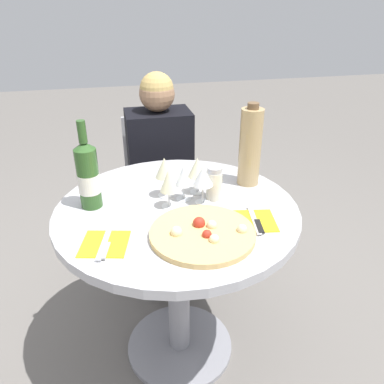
{
  "coord_description": "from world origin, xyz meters",
  "views": [
    {
      "loc": [
        -0.22,
        -1.23,
        1.5
      ],
      "look_at": [
        0.04,
        -0.08,
        0.88
      ],
      "focal_mm": 35.0,
      "sensor_mm": 36.0,
      "label": 1
    }
  ],
  "objects_px": {
    "dining_table": "(178,244)",
    "chair_behind_diner": "(160,194)",
    "pizza_large": "(203,233)",
    "wine_bottle": "(88,175)",
    "seated_diner": "(163,191)",
    "tall_carafe": "(250,147)"
  },
  "relations": [
    {
      "from": "pizza_large",
      "to": "chair_behind_diner",
      "type": "bearing_deg",
      "value": 90.53
    },
    {
      "from": "seated_diner",
      "to": "tall_carafe",
      "type": "bearing_deg",
      "value": 121.37
    },
    {
      "from": "chair_behind_diner",
      "to": "tall_carafe",
      "type": "height_order",
      "value": "tall_carafe"
    },
    {
      "from": "dining_table",
      "to": "seated_diner",
      "type": "xyz_separation_m",
      "value": [
        0.04,
        0.63,
        -0.08
      ]
    },
    {
      "from": "wine_bottle",
      "to": "tall_carafe",
      "type": "height_order",
      "value": "tall_carafe"
    },
    {
      "from": "seated_diner",
      "to": "chair_behind_diner",
      "type": "bearing_deg",
      "value": -90.0
    },
    {
      "from": "dining_table",
      "to": "seated_diner",
      "type": "distance_m",
      "value": 0.64
    },
    {
      "from": "chair_behind_diner",
      "to": "wine_bottle",
      "type": "height_order",
      "value": "wine_bottle"
    },
    {
      "from": "dining_table",
      "to": "pizza_large",
      "type": "relative_size",
      "value": 2.61
    },
    {
      "from": "chair_behind_diner",
      "to": "seated_diner",
      "type": "xyz_separation_m",
      "value": [
        0.0,
        -0.15,
        0.09
      ]
    },
    {
      "from": "pizza_large",
      "to": "wine_bottle",
      "type": "relative_size",
      "value": 1.06
    },
    {
      "from": "chair_behind_diner",
      "to": "dining_table",
      "type": "bearing_deg",
      "value": 87.21
    },
    {
      "from": "wine_bottle",
      "to": "seated_diner",
      "type": "bearing_deg",
      "value": 57.09
    },
    {
      "from": "chair_behind_diner",
      "to": "wine_bottle",
      "type": "distance_m",
      "value": 0.92
    },
    {
      "from": "dining_table",
      "to": "chair_behind_diner",
      "type": "xyz_separation_m",
      "value": [
        0.04,
        0.78,
        -0.18
      ]
    },
    {
      "from": "wine_bottle",
      "to": "tall_carafe",
      "type": "relative_size",
      "value": 0.97
    },
    {
      "from": "dining_table",
      "to": "chair_behind_diner",
      "type": "relative_size",
      "value": 1.06
    },
    {
      "from": "dining_table",
      "to": "pizza_large",
      "type": "bearing_deg",
      "value": -77.58
    },
    {
      "from": "seated_diner",
      "to": "pizza_large",
      "type": "xyz_separation_m",
      "value": [
        0.01,
        -0.84,
        0.27
      ]
    },
    {
      "from": "chair_behind_diner",
      "to": "tall_carafe",
      "type": "relative_size",
      "value": 2.53
    },
    {
      "from": "chair_behind_diner",
      "to": "pizza_large",
      "type": "xyz_separation_m",
      "value": [
        0.01,
        -0.99,
        0.36
      ]
    },
    {
      "from": "wine_bottle",
      "to": "tall_carafe",
      "type": "xyz_separation_m",
      "value": [
        0.66,
        0.06,
        0.04
      ]
    }
  ]
}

